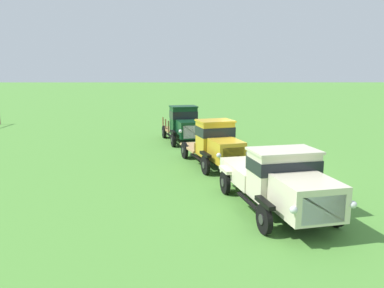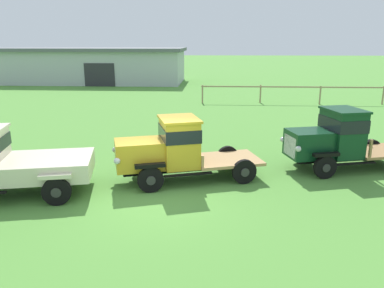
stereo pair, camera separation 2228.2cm
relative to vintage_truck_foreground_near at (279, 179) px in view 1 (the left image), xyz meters
The scene contains 4 objects.
ground_plane 5.20m from the vintage_truck_foreground_near, ahead, with size 240.00×240.00×0.00m, color #518E38.
vintage_truck_foreground_near is the anchor object (origin of this frame).
vintage_truck_second_in_line 5.60m from the vintage_truck_foreground_near, 16.21° to the left, with size 5.23×3.04×2.18m.
vintage_truck_midrow_center 11.63m from the vintage_truck_foreground_near, 15.50° to the left, with size 4.98×2.78×2.27m.
Camera 1 is at (-16.31, 2.79, 4.41)m, focal length 35.00 mm.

